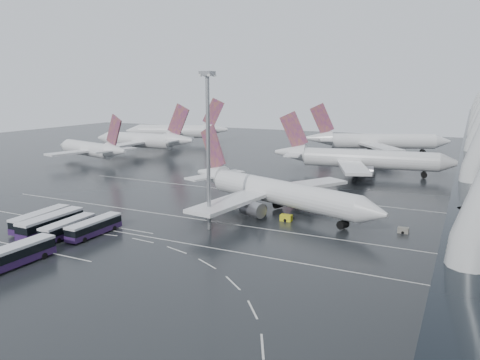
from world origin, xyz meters
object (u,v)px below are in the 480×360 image
at_px(airliner_gate_c, 375,142).
at_px(bus_row_near_c, 68,227).
at_px(airliner_main, 273,192).
at_px(floodlight_mast, 208,132).
at_px(bus_row_far_c, 14,255).
at_px(bus_row_near_d, 94,227).
at_px(gse_cart_belly_c, 286,218).
at_px(bus_row_near_a, 41,219).
at_px(bus_row_near_b, 51,223).
at_px(jet_remote_mid, 145,141).
at_px(jet_remote_west, 92,150).
at_px(jet_remote_far, 178,131).
at_px(gse_cart_belly_d, 403,230).
at_px(airliner_gate_b, 360,159).
at_px(gse_cart_belly_e, 345,209).

xyz_separation_m(airliner_gate_c, bus_row_near_c, (-30.44, -133.35, -3.54)).
distance_m(airliner_main, floodlight_mast, 23.25).
relative_size(airliner_main, bus_row_far_c, 3.83).
xyz_separation_m(bus_row_near_d, gse_cart_belly_c, (28.53, 24.59, -0.99)).
height_order(bus_row_near_c, bus_row_near_d, bus_row_near_d).
height_order(bus_row_near_a, bus_row_near_b, bus_row_near_b).
bearing_deg(jet_remote_mid, bus_row_far_c, 117.16).
height_order(airliner_main, bus_row_near_a, airliner_main).
distance_m(jet_remote_west, jet_remote_far, 63.16).
bearing_deg(bus_row_far_c, gse_cart_belly_d, -48.43).
height_order(airliner_gate_b, bus_row_near_b, airliner_gate_b).
bearing_deg(floodlight_mast, bus_row_near_c, -144.32).
bearing_deg(airliner_gate_b, gse_cart_belly_d, -78.00).
height_order(airliner_main, gse_cart_belly_d, airliner_main).
xyz_separation_m(airliner_main, bus_row_far_c, (-23.38, -47.12, -2.69)).
distance_m(airliner_gate_b, bus_row_near_a, 94.47).
xyz_separation_m(jet_remote_far, bus_row_near_c, (62.25, -129.96, -4.01)).
bearing_deg(bus_row_near_d, gse_cart_belly_c, -49.20).
bearing_deg(bus_row_far_c, bus_row_near_d, 0.92).
bearing_deg(bus_row_near_b, gse_cart_belly_c, -55.56).
bearing_deg(jet_remote_far, airliner_main, 111.46).
distance_m(jet_remote_mid, gse_cart_belly_d, 127.14).
height_order(airliner_main, bus_row_far_c, airliner_main).
bearing_deg(gse_cart_belly_d, jet_remote_mid, 149.54).
height_order(bus_row_far_c, floodlight_mast, floodlight_mast).
relative_size(airliner_main, gse_cart_belly_c, 21.54).
bearing_deg(bus_row_near_b, gse_cart_belly_e, -51.48).
distance_m(airliner_main, bus_row_near_d, 38.17).
distance_m(jet_remote_west, gse_cart_belly_e, 103.31).
height_order(gse_cart_belly_c, gse_cart_belly_e, gse_cart_belly_e).
height_order(bus_row_near_d, floodlight_mast, floodlight_mast).
xyz_separation_m(airliner_gate_b, bus_row_far_c, (-30.78, -99.81, -3.06)).
distance_m(bus_row_near_d, gse_cart_belly_c, 37.68).
bearing_deg(bus_row_near_d, jet_remote_mid, 32.66).
distance_m(airliner_gate_c, jet_remote_mid, 93.63).
bearing_deg(gse_cart_belly_c, bus_row_near_a, -147.92).
relative_size(airliner_gate_b, bus_row_near_c, 4.61).
bearing_deg(jet_remote_mid, jet_remote_far, -78.88).
xyz_separation_m(jet_remote_mid, bus_row_far_c, (58.34, -108.27, -3.51)).
bearing_deg(floodlight_mast, bus_row_near_a, -154.87).
relative_size(bus_row_near_c, floodlight_mast, 0.41).
bearing_deg(bus_row_near_a, jet_remote_mid, 22.17).
relative_size(jet_remote_far, gse_cart_belly_c, 20.41).
height_order(airliner_gate_c, gse_cart_belly_d, airliner_gate_c).
height_order(airliner_gate_b, jet_remote_far, jet_remote_far).
distance_m(bus_row_near_c, floodlight_mast, 31.18).
relative_size(jet_remote_mid, bus_row_near_d, 3.89).
height_order(jet_remote_west, gse_cart_belly_d, jet_remote_west).
relative_size(jet_remote_west, gse_cart_belly_e, 16.21).
distance_m(bus_row_near_c, bus_row_near_d, 4.69).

